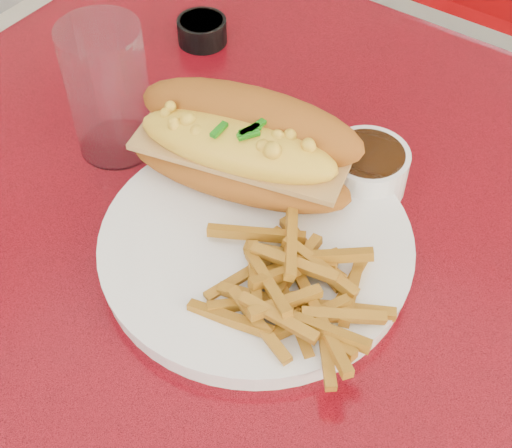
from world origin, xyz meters
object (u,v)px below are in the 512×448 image
Objects in this scene: mac_hoagie at (242,145)px; fork at (333,259)px; dinner_plate at (256,245)px; diner_table at (383,390)px; sauce_cup_left at (202,30)px; water_tumbler at (109,91)px; gravy_ramekin at (367,168)px.

fork is (0.12, -0.04, -0.04)m from mac_hoagie.
dinner_plate is at bearing -59.39° from mac_hoagie.
dinner_plate is 1.56× the size of mac_hoagie.
sauce_cup_left is at bearing 152.67° from diner_table.
mac_hoagie reaches higher than diner_table.
mac_hoagie is 0.26m from sauce_cup_left.
diner_table is 8.90× the size of water_tumbler.
sauce_cup_left is (-0.24, 0.23, 0.01)m from dinner_plate.
diner_table is 0.23m from gravy_ramekin.
diner_table is 8.98× the size of fork.
gravy_ramekin is at bearing 135.60° from diner_table.
diner_table is 3.34× the size of dinner_plate.
water_tumbler is at bearing 82.06° from fork.
sauce_cup_left reaches higher than fork.
mac_hoagie is at bearing 69.10° from fork.
water_tumbler is at bearing -77.76° from sauce_cup_left.
gravy_ramekin is at bearing 21.91° from water_tumbler.
fork is 1.51× the size of gravy_ramekin.
dinner_plate is 4.06× the size of gravy_ramekin.
fork is 1.93× the size of sauce_cup_left.
gravy_ramekin is (-0.03, 0.11, 0.00)m from fork.
sauce_cup_left reaches higher than dinner_plate.
sauce_cup_left is 0.51× the size of water_tumbler.
fork is 0.37m from sauce_cup_left.
fork is 0.99× the size of water_tumbler.
mac_hoagie is 0.12m from gravy_ramekin.
diner_table is 0.19m from fork.
fork is (-0.07, -0.01, 0.18)m from diner_table.
fork is at bearing -34.02° from sauce_cup_left.
diner_table is 13.56× the size of gravy_ramekin.
fork is 0.27m from water_tumbler.
diner_table is at bearing -44.40° from gravy_ramekin.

